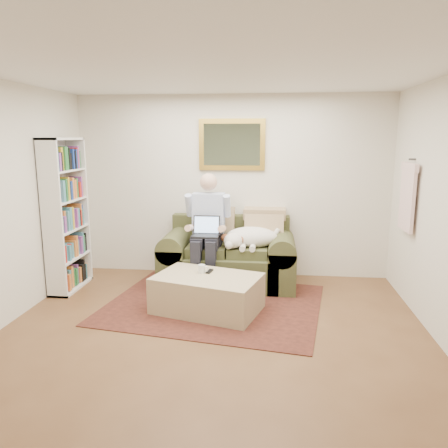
% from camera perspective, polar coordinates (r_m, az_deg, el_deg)
% --- Properties ---
extents(room_shell, '(4.51, 5.00, 2.61)m').
position_cam_1_polar(room_shell, '(4.22, -1.75, 1.64)').
color(room_shell, brown).
rests_on(room_shell, ground).
extents(rug, '(2.79, 2.37, 0.01)m').
position_cam_1_polar(rug, '(5.41, -1.34, -10.40)').
color(rug, black).
rests_on(rug, room_shell).
extents(sofa, '(1.82, 0.92, 1.09)m').
position_cam_1_polar(sofa, '(6.05, 0.57, -4.96)').
color(sofa, '#4E4A29').
rests_on(sofa, room_shell).
extents(seated_man, '(0.60, 0.86, 1.53)m').
position_cam_1_polar(seated_man, '(5.81, -2.27, -1.06)').
color(seated_man, '#8C9CD8').
rests_on(seated_man, sofa).
extents(laptop, '(0.35, 0.28, 0.26)m').
position_cam_1_polar(laptop, '(5.73, -2.38, -0.85)').
color(laptop, black).
rests_on(laptop, seated_man).
extents(sleeping_dog, '(0.75, 0.47, 0.28)m').
position_cam_1_polar(sleeping_dog, '(5.84, 3.67, -1.71)').
color(sleeping_dog, white).
rests_on(sleeping_dog, sofa).
extents(ottoman, '(1.34, 1.05, 0.43)m').
position_cam_1_polar(ottoman, '(5.16, -2.18, -9.06)').
color(ottoman, '#CBB787').
rests_on(ottoman, room_shell).
extents(coffee_mug, '(0.08, 0.08, 0.10)m').
position_cam_1_polar(coffee_mug, '(5.18, -2.95, -5.87)').
color(coffee_mug, white).
rests_on(coffee_mug, ottoman).
extents(tv_remote, '(0.08, 0.16, 0.02)m').
position_cam_1_polar(tv_remote, '(5.22, -1.90, -6.19)').
color(tv_remote, black).
rests_on(tv_remote, ottoman).
extents(bookshelf, '(0.28, 0.80, 2.00)m').
position_cam_1_polar(bookshelf, '(6.09, -19.94, 1.10)').
color(bookshelf, white).
rests_on(bookshelf, room_shell).
extents(wall_mirror, '(0.94, 0.04, 0.72)m').
position_cam_1_polar(wall_mirror, '(6.27, 1.04, 10.33)').
color(wall_mirror, gold).
rests_on(wall_mirror, room_shell).
extents(hanging_shirt, '(0.06, 0.52, 0.90)m').
position_cam_1_polar(hanging_shirt, '(5.64, 22.87, 3.72)').
color(hanging_shirt, '#FDD1D4').
rests_on(hanging_shirt, room_shell).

